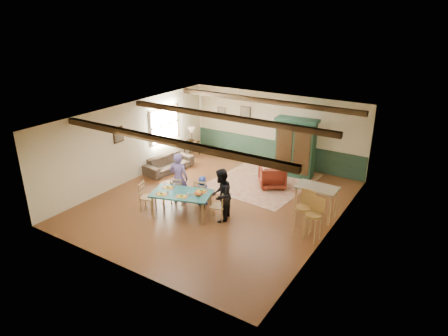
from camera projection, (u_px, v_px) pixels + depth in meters
The scene contains 35 objects.
floor at pixel (218, 202), 12.38m from camera, with size 8.00×8.00×0.00m, color #552E18.
wall_back at pixel (276, 129), 15.02m from camera, with size 7.00×0.02×2.70m, color beige.
wall_left at pixel (132, 142), 13.62m from camera, with size 0.02×8.00×2.70m, color beige.
wall_right at pixel (333, 187), 10.15m from camera, with size 0.02×8.00×2.70m, color beige.
ceiling at pixel (217, 117), 11.38m from camera, with size 7.00×8.00×0.02m, color silver.
wainscot_back at pixel (274, 152), 15.34m from camera, with size 6.95×0.03×0.90m, color #213D2D.
ceiling_beam_front at pixel (165, 141), 9.61m from camera, with size 6.95×0.16×0.16m, color black.
ceiling_beam_mid at pixel (225, 117), 11.73m from camera, with size 6.95×0.16×0.16m, color black.
ceiling_beam_back at pixel (265, 101), 13.77m from camera, with size 6.95×0.16×0.16m, color black.
window_left at pixel (165, 125), 14.86m from camera, with size 0.06×1.60×1.30m, color white, non-canonical shape.
picture_left_wall at pixel (118, 135), 12.98m from camera, with size 0.04×0.42×0.52m, color gray, non-canonical shape.
picture_back_a at pixel (245, 113), 15.48m from camera, with size 0.45×0.04×0.55m, color gray, non-canonical shape.
picture_back_b at pixel (222, 113), 16.08m from camera, with size 0.38×0.04×0.48m, color gray, non-canonical shape.
dining_table at pixel (182, 204), 11.47m from camera, with size 1.68×0.93×0.70m, color #1E5F5D, non-canonical shape.
dining_chair_far_left at pixel (178, 190), 12.13m from camera, with size 0.39×0.41×0.89m, color #A18050, non-canonical shape.
dining_chair_far_right at pixel (202, 193), 11.95m from camera, with size 0.39×0.41×0.89m, color #A18050, non-canonical shape.
dining_chair_end_left at pixel (148, 197), 11.69m from camera, with size 0.39×0.41×0.89m, color #A18050, non-canonical shape.
dining_chair_end_right at pixel (218, 205), 11.18m from camera, with size 0.39×0.41×0.89m, color #A18050, non-canonical shape.
person_man at pixel (179, 178), 12.06m from camera, with size 0.59×0.38×1.61m, color slate.
person_woman at pixel (221, 195), 11.03m from camera, with size 0.75×0.58×1.54m, color black.
person_child at pixel (202, 191), 12.00m from camera, with size 0.46×0.30×0.94m, color #273F9E.
cat at pixel (198, 194), 11.10m from camera, with size 0.34×0.13×0.17m, color orange, non-canonical shape.
place_setting_near_left at pixel (162, 193), 11.23m from camera, with size 0.37×0.28×0.11m, color gold, non-canonical shape.
place_setting_near_center at pixel (182, 195), 11.09m from camera, with size 0.37×0.28×0.11m, color gold, non-canonical shape.
place_setting_far_left at pixel (168, 186), 11.65m from camera, with size 0.37×0.28×0.11m, color gold, non-canonical shape.
place_setting_far_right at pixel (201, 190), 11.40m from camera, with size 0.37×0.28×0.11m, color gold, non-canonical shape.
area_rug at pixel (263, 181), 13.86m from camera, with size 2.97×3.52×0.01m, color beige.
armoire at pixel (295, 148), 13.97m from camera, with size 1.47×0.59×2.08m, color #163727.
armchair at pixel (272, 176), 13.29m from camera, with size 0.83×0.85×0.77m, color #531710.
sofa at pixel (169, 163), 14.67m from camera, with size 1.92×0.75×0.56m, color #3E3227.
end_table at pixel (192, 149), 16.11m from camera, with size 0.51×0.51×0.62m, color black, non-canonical shape.
table_lamp at pixel (191, 134), 15.89m from camera, with size 0.32×0.32×0.57m, color #D4B789, non-canonical shape.
counter_table at pixel (315, 202), 11.29m from camera, with size 1.14×0.67×0.95m, color #B1A98A, non-canonical shape.
bar_stool_left at pixel (304, 213), 10.46m from camera, with size 0.42×0.46×1.19m, color #AB8342, non-canonical shape.
bar_stool_right at pixel (313, 220), 10.13m from camera, with size 0.41×0.45×1.16m, color #AB8342, non-canonical shape.
Camera 1 is at (6.10, -9.29, 5.57)m, focal length 32.00 mm.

